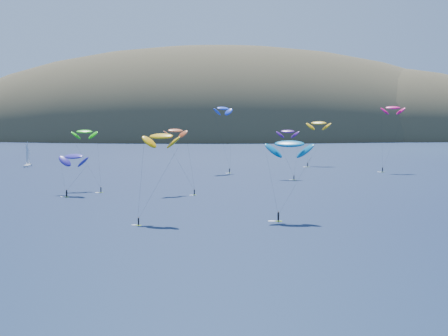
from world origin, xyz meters
name	(u,v)px	position (x,y,z in m)	size (l,w,h in m)	color
ground	(159,288)	(0.00, 0.00, 0.00)	(2800.00, 2800.00, 0.00)	black
island	(239,147)	(39.40, 562.36, -10.74)	(730.00, 300.00, 210.00)	#3D3526
sailboat	(28,164)	(-72.57, 195.14, 0.93)	(8.96, 7.77, 11.19)	silver
kitesurfer_2	(161,136)	(-3.58, 54.43, 18.07)	(9.53, 11.44, 20.45)	#B7FF1C
kitesurfer_3	(84,132)	(-31.14, 111.51, 17.54)	(11.25, 13.30, 19.69)	#B7FF1C
kitesurfer_4	(223,108)	(12.67, 167.49, 25.20)	(9.53, 11.14, 27.78)	#B7FF1C
kitesurfer_5	(289,144)	(24.27, 55.15, 16.36)	(10.61, 7.73, 19.18)	#B7FF1C
kitesurfer_6	(288,132)	(35.26, 142.71, 16.73)	(8.03, 9.56, 18.92)	#B7FF1C
kitesurfer_8	(393,108)	(80.83, 168.42, 25.48)	(10.42, 7.35, 28.05)	#B7FF1C
kitesurfer_9	(175,131)	(-2.86, 101.26, 18.08)	(10.20, 9.84, 20.17)	#B7FF1C
kitesurfer_10	(74,156)	(-31.78, 98.46, 10.84)	(10.72, 11.55, 13.58)	#B7FF1C
kitesurfer_11	(319,123)	(56.69, 199.96, 18.98)	(13.02, 15.04, 21.94)	#B7FF1C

